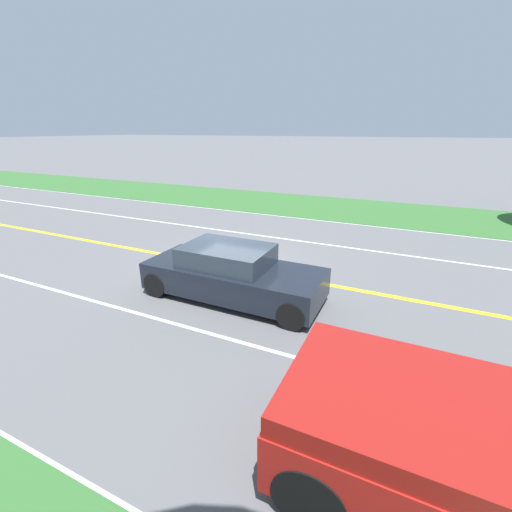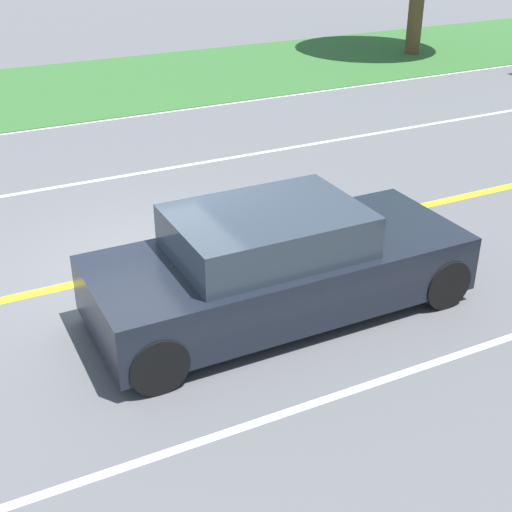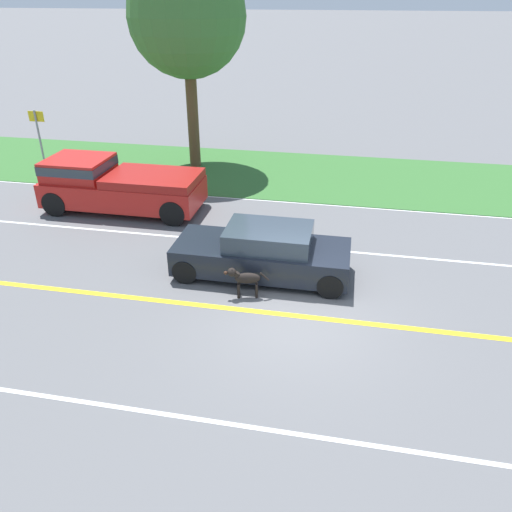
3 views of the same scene
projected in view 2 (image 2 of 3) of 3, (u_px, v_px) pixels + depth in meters
The scene contains 8 objects.
ground_plane at pixel (147, 268), 9.76m from camera, with size 400.00×400.00×0.00m, color #5B5B5E.
centre_divider_line at pixel (147, 268), 9.75m from camera, with size 0.18×160.00×0.01m, color yellow.
lane_edge_line_left at pixel (40, 129), 15.30m from camera, with size 0.14×160.00×0.01m, color white.
lane_dash_same_dir at pixel (263, 420), 6.98m from camera, with size 0.10×160.00×0.01m, color white.
lane_dash_oncoming at pixel (82, 183), 12.53m from camera, with size 0.10×160.00×0.01m, color white.
grass_verge_left at pixel (15, 95), 17.67m from camera, with size 6.00×160.00×0.03m, color #33662D.
ego_car at pixel (277, 265), 8.48m from camera, with size 1.83×4.56×1.37m.
dog at pixel (253, 232), 9.57m from camera, with size 0.37×1.10×0.82m.
Camera 2 is at (8.33, -2.50, 4.67)m, focal length 50.00 mm.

